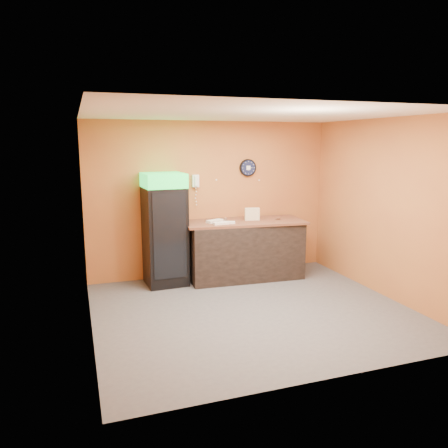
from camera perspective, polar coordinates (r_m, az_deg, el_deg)
name	(u,v)px	position (r m, az deg, el deg)	size (l,w,h in m)	color
floor	(252,310)	(6.53, 3.72, -11.20)	(4.50, 4.50, 0.00)	#47474C
back_wall	(211,199)	(8.01, -1.69, 3.28)	(4.50, 0.02, 2.80)	#BB7134
left_wall	(86,226)	(5.68, -17.56, -0.27)	(0.02, 4.00, 2.80)	#BB7134
right_wall	(386,208)	(7.31, 20.36, 1.91)	(0.02, 4.00, 2.80)	#BB7134
ceiling	(255,114)	(6.07, 4.04, 14.15)	(4.50, 4.00, 0.02)	white
beverage_cooler	(165,231)	(7.48, -7.70, -0.94)	(0.70, 0.71, 1.92)	black
prep_counter	(244,250)	(7.92, 2.65, -3.43)	(2.01, 0.89, 1.01)	black
wall_clock	(248,168)	(8.16, 3.14, 7.35)	(0.32, 0.06, 0.32)	black
wall_phone	(196,181)	(7.83, -3.73, 5.64)	(0.12, 0.10, 0.22)	white
butcher_paper	(244,222)	(7.81, 2.68, 0.30)	(2.13, 0.91, 0.04)	brown
sub_roll_stack	(252,214)	(7.84, 3.69, 1.30)	(0.28, 0.15, 0.22)	beige
wrapped_sandwich_left	(221,223)	(7.43, -0.42, 0.09)	(0.26, 0.10, 0.04)	silver
wrapped_sandwich_mid	(228,222)	(7.51, 0.47, 0.20)	(0.26, 0.10, 0.04)	silver
wrapped_sandwich_right	(215,221)	(7.63, -1.22, 0.39)	(0.31, 0.12, 0.04)	silver
kitchen_tool	(226,219)	(7.78, 0.20, 0.64)	(0.06, 0.06, 0.06)	silver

